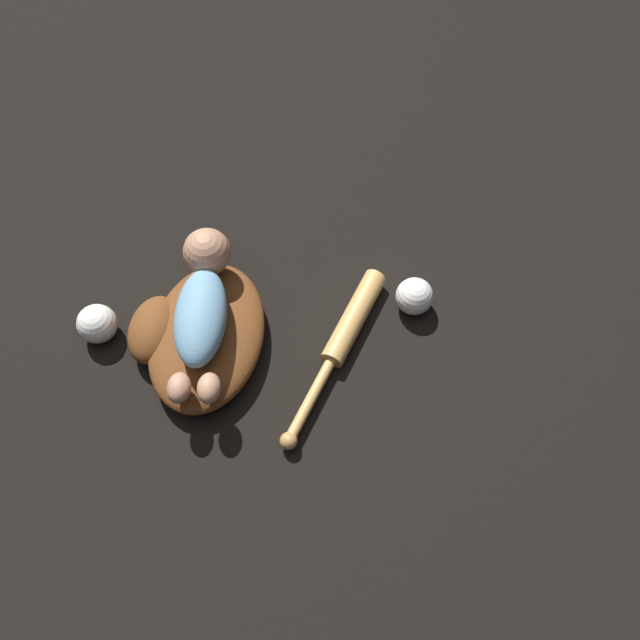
# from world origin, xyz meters

# --- Properties ---
(ground_plane) EXTENTS (6.00, 6.00, 0.00)m
(ground_plane) POSITION_xyz_m (0.00, 0.00, 0.00)
(ground_plane) COLOR black
(baseball_glove) EXTENTS (0.35, 0.29, 0.08)m
(baseball_glove) POSITION_xyz_m (-0.02, -0.03, 0.04)
(baseball_glove) COLOR brown
(baseball_glove) RESTS_ON ground
(baby_figure) EXTENTS (0.36, 0.12, 0.10)m
(baby_figure) POSITION_xyz_m (0.01, -0.04, 0.12)
(baby_figure) COLOR #6693B2
(baby_figure) RESTS_ON baseball_glove
(baseball_bat) EXTENTS (0.40, 0.19, 0.05)m
(baseball_bat) POSITION_xyz_m (0.00, -0.32, 0.02)
(baseball_bat) COLOR tan
(baseball_bat) RESTS_ON ground
(baseball) EXTENTS (0.08, 0.08, 0.08)m
(baseball) POSITION_xyz_m (0.10, -0.46, 0.04)
(baseball) COLOR white
(baseball) RESTS_ON ground
(baseball_spare) EXTENTS (0.08, 0.08, 0.08)m
(baseball_spare) POSITION_xyz_m (-0.02, 0.18, 0.04)
(baseball_spare) COLOR white
(baseball_spare) RESTS_ON ground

